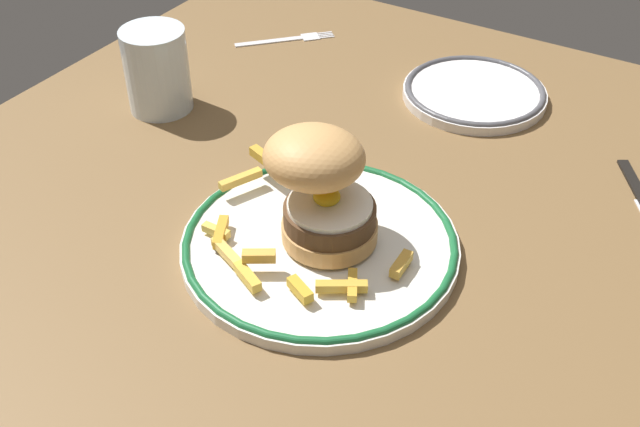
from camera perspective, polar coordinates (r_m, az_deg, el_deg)
ground_plane at (r=77.29cm, az=-2.15°, el=-3.78°), size 113.00×92.17×4.00cm
dinner_plate at (r=75.29cm, az=0.00°, el=-2.23°), size 27.06×27.06×1.60cm
burger at (r=71.68cm, az=0.05°, el=2.18°), size 11.52×11.92×11.93cm
fries_pile at (r=73.66cm, az=-2.79°, el=-1.59°), size 17.39×21.63×2.99cm
water_glass at (r=97.58cm, az=-11.84°, el=9.89°), size 7.81×7.81×10.29cm
side_plate at (r=101.10cm, az=11.28°, el=8.73°), size 18.06×18.06×1.60cm
fork at (r=114.04cm, az=-2.40°, el=12.70°), size 11.30×11.02×0.36cm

